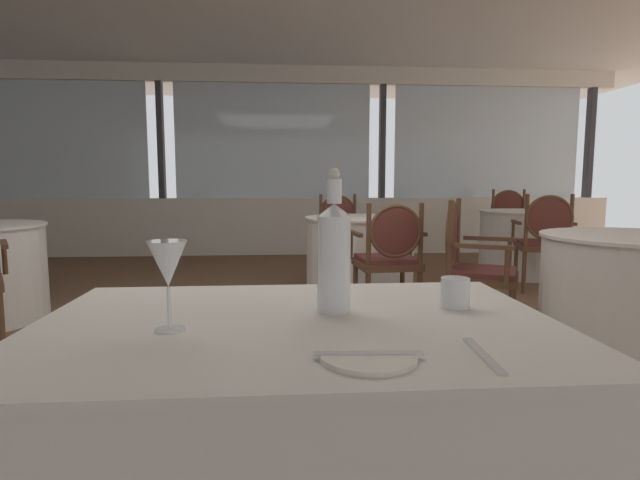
{
  "coord_description": "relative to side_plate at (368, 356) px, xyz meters",
  "views": [
    {
      "loc": [
        0.13,
        -3.01,
        1.07
      ],
      "look_at": [
        0.24,
        -1.53,
        0.9
      ],
      "focal_mm": 27.71,
      "sensor_mm": 36.0,
      "label": 1
    }
  ],
  "objects": [
    {
      "name": "dining_chair_0_0",
      "position": [
        0.5,
        4.71,
        -0.21
      ],
      "size": [
        0.57,
        0.51,
        0.95
      ],
      "rotation": [
        0.0,
        0.0,
        4.8
      ],
      "color": "brown",
      "rests_on": "ground_plane"
    },
    {
      "name": "ground_plane",
      "position": [
        -0.28,
        2.15,
        -0.76
      ],
      "size": [
        15.33,
        15.33,
        0.0
      ],
      "primitive_type": "plane",
      "color": "brown"
    },
    {
      "name": "window_wall_far",
      "position": [
        -0.28,
        6.57,
        0.35
      ],
      "size": [
        10.37,
        0.14,
        2.77
      ],
      "color": "silver",
      "rests_on": "ground_plane"
    },
    {
      "name": "butter_knife",
      "position": [
        0.0,
        0.0,
        0.01
      ],
      "size": [
        0.2,
        0.03,
        0.0
      ],
      "primitive_type": "cube",
      "rotation": [
        0.0,
        0.0,
        -0.07
      ],
      "color": "silver",
      "rests_on": "foreground_table"
    },
    {
      "name": "water_bottle",
      "position": [
        -0.03,
        0.34,
        0.14
      ],
      "size": [
        0.08,
        0.08,
        0.35
      ],
      "color": "white",
      "rests_on": "foreground_table"
    },
    {
      "name": "dining_chair_0_1",
      "position": [
        0.66,
        2.82,
        -0.21
      ],
      "size": [
        0.57,
        0.51,
        0.93
      ],
      "rotation": [
        0.0,
        0.0,
        7.94
      ],
      "color": "brown",
      "rests_on": "ground_plane"
    },
    {
      "name": "background_table_2",
      "position": [
        2.65,
        4.67,
        -0.38
      ],
      "size": [
        1.01,
        1.01,
        0.75
      ],
      "color": "silver",
      "rests_on": "ground_plane"
    },
    {
      "name": "side_plate",
      "position": [
        0.0,
        0.0,
        0.0
      ],
      "size": [
        0.18,
        0.18,
        0.01
      ],
      "primitive_type": "cylinder",
      "color": "silver",
      "rests_on": "foreground_table"
    },
    {
      "name": "dining_chair_2_0",
      "position": [
        2.41,
        3.77,
        -0.19
      ],
      "size": [
        0.61,
        0.56,
        0.97
      ],
      "rotation": [
        0.0,
        0.0,
        7.59
      ],
      "color": "brown",
      "rests_on": "ground_plane"
    },
    {
      "name": "dining_chair_3_0",
      "position": [
        1.14,
        2.44,
        -0.2
      ],
      "size": [
        0.62,
        0.64,
        0.96
      ],
      "rotation": [
        0.0,
        0.0,
        5.81
      ],
      "color": "brown",
      "rests_on": "ground_plane"
    },
    {
      "name": "background_table_3",
      "position": [
        2.02,
        1.99,
        -0.38
      ],
      "size": [
        1.11,
        1.11,
        0.75
      ],
      "color": "silver",
      "rests_on": "ground_plane"
    },
    {
      "name": "foreground_table",
      "position": [
        -0.12,
        0.26,
        -0.38
      ],
      "size": [
        1.21,
        0.82,
        0.75
      ],
      "color": "silver",
      "rests_on": "ground_plane"
    },
    {
      "name": "water_tumbler",
      "position": [
        0.29,
        0.36,
        0.03
      ],
      "size": [
        0.07,
        0.07,
        0.08
      ],
      "primitive_type": "cylinder",
      "color": "white",
      "rests_on": "foreground_table"
    },
    {
      "name": "wine_glass",
      "position": [
        -0.4,
        0.21,
        0.14
      ],
      "size": [
        0.08,
        0.08,
        0.2
      ],
      "color": "white",
      "rests_on": "foreground_table"
    },
    {
      "name": "dining_chair_2_1",
      "position": [
        2.9,
        5.58,
        -0.18
      ],
      "size": [
        0.61,
        0.56,
        0.99
      ],
      "rotation": [
        0.0,
        0.0,
        10.73
      ],
      "color": "brown",
      "rests_on": "ground_plane"
    },
    {
      "name": "background_table_0",
      "position": [
        0.58,
        3.76,
        -0.38
      ],
      "size": [
        1.05,
        1.05,
        0.75
      ],
      "color": "silver",
      "rests_on": "ground_plane"
    },
    {
      "name": "dinner_fork",
      "position": [
        0.22,
        -0.0,
        -0.0
      ],
      "size": [
        0.03,
        0.19,
        0.0
      ],
      "primitive_type": "cube",
      "rotation": [
        0.0,
        0.0,
        1.51
      ],
      "color": "silver",
      "rests_on": "foreground_table"
    }
  ]
}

